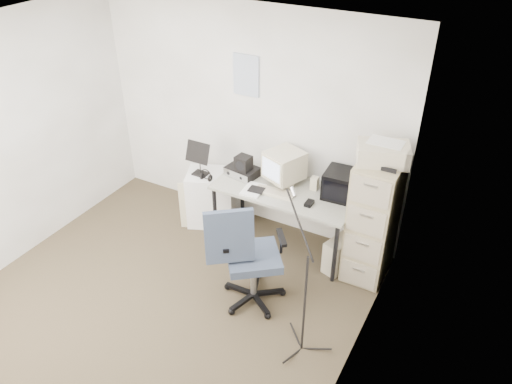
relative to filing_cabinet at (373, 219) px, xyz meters
The scene contains 22 objects.
floor 2.26m from the filing_cabinet, 136.87° to the right, with size 3.60×3.60×0.01m, color #3E3522.
ceiling 2.85m from the filing_cabinet, 136.87° to the right, with size 3.60×3.60×0.01m, color white.
wall_back 1.72m from the filing_cabinet, 168.55° to the left, with size 3.60×0.02×2.50m, color white.
wall_right 1.61m from the filing_cabinet, 81.54° to the right, with size 0.02×3.60×2.50m, color white.
wall_calendar 1.97m from the filing_cabinet, 169.10° to the left, with size 0.30×0.02×0.44m, color white.
filing_cabinet is the anchor object (origin of this frame).
printer 0.74m from the filing_cabinet, 90.00° to the right, with size 0.46×0.31×0.18m, color beige.
desk 0.99m from the filing_cabinet, behind, with size 1.50×0.70×0.73m, color #A09F94.
crt_monitor 1.05m from the filing_cabinet, behind, with size 0.33×0.35×0.37m, color beige.
crt_tv 0.48m from the filing_cabinet, 163.80° to the left, with size 0.31×0.33×0.28m, color black.
desk_speaker 0.71m from the filing_cabinet, behind, with size 0.08×0.08×0.14m, color beige.
keyboard 1.03m from the filing_cabinet, behind, with size 0.42×0.15×0.02m, color beige.
mouse 0.65m from the filing_cabinet, 163.58° to the right, with size 0.07×0.12×0.04m, color black.
radio_receiver 1.49m from the filing_cabinet, behind, with size 0.34×0.24×0.10m, color black.
radio_speaker 1.48m from the filing_cabinet, behind, with size 0.16×0.15×0.16m, color black.
papers 1.26m from the filing_cabinet, behind, with size 0.20×0.27×0.02m, color white.
pc_tower 0.54m from the filing_cabinet, 158.91° to the right, with size 0.18×0.40×0.37m, color beige.
office_chair 1.26m from the filing_cabinet, 131.58° to the right, with size 0.63×0.63×1.09m, color #43546C.
side_cart 1.93m from the filing_cabinet, behind, with size 0.53×0.42×0.65m, color white.
music_stand 2.00m from the filing_cabinet, behind, with size 0.28×0.15×0.42m, color black.
headphones 1.87m from the filing_cabinet, behind, with size 0.14×0.14×0.02m, color black.
mic_stand 1.29m from the filing_cabinet, 97.70° to the right, with size 0.02×0.02×1.36m, color black.
Camera 1 is at (2.46, -2.59, 3.51)m, focal length 35.00 mm.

